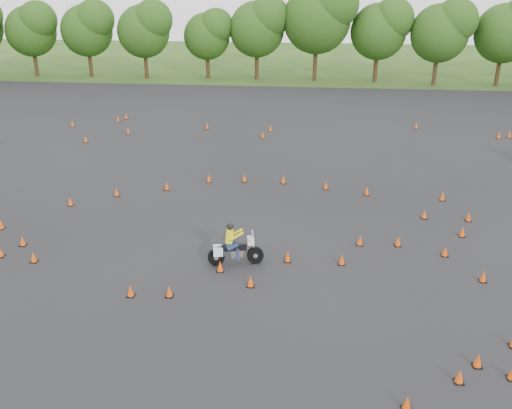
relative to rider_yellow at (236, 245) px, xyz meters
The scene contains 5 objects.
ground 1.09m from the rider_yellow, 32.37° to the right, with size 140.00×140.00×0.00m, color #2D5119.
asphalt_pad 5.78m from the rider_yellow, 84.98° to the left, with size 62.00×62.00×0.00m, color black.
treeline 34.42m from the rider_yellow, 86.00° to the left, with size 87.22×32.29×10.84m.
traffic_cones 5.68m from the rider_yellow, 81.81° to the left, with size 36.61×33.58×0.45m.
rider_yellow is the anchor object (origin of this frame).
Camera 1 is at (2.38, -20.68, 11.92)m, focal length 40.00 mm.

